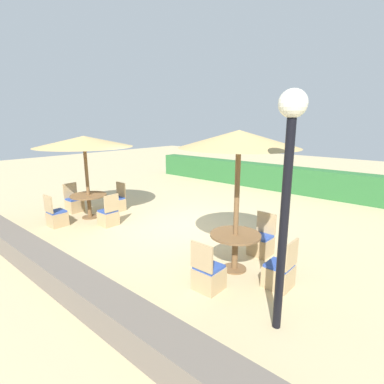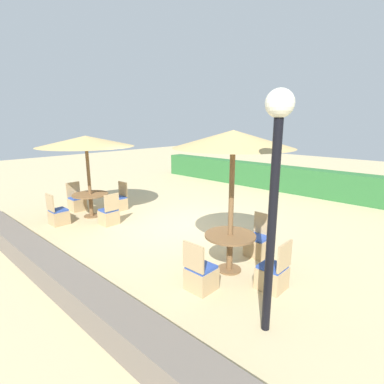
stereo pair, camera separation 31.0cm
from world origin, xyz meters
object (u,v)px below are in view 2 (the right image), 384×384
patio_chair_front_left_south (58,216)px  patio_chair_front_left_north (119,202)px  round_table_front_left (91,199)px  patio_chair_front_left_west (77,203)px  lamp_post (276,168)px  parasol_front_right (233,140)px  patio_chair_front_right_east (273,275)px  patio_chair_front_left_east (109,215)px  patio_chair_front_right_north (258,244)px  patio_chair_front_right_south (201,276)px  parasol_front_left (86,141)px  round_table_front_right (230,243)px

patio_chair_front_left_south → patio_chair_front_left_north: bearing=89.2°
round_table_front_left → patio_chair_front_left_west: bearing=179.4°
lamp_post → parasol_front_right: (-1.42, 1.06, 0.24)m
patio_chair_front_right_east → lamp_post: bearing=-156.5°
lamp_post → patio_chair_front_left_east: bearing=170.6°
patio_chair_front_right_east → round_table_front_left: bearing=90.8°
patio_chair_front_left_east → patio_chair_front_right_north: bearing=-75.0°
patio_chair_front_left_south → patio_chair_front_left_west: 1.41m
round_table_front_left → patio_chair_front_left_west: patio_chair_front_left_west is taller
parasol_front_right → patio_chair_front_right_south: (0.05, -0.93, -2.33)m
lamp_post → patio_chair_front_right_north: bearing=123.5°
round_table_front_left → patio_chair_front_right_east: bearing=0.8°
patio_chair_front_left_west → patio_chair_front_left_north: (0.98, 0.98, 0.00)m
patio_chair_front_right_north → parasol_front_left: size_ratio=0.33×
parasol_front_left → patio_chair_front_left_south: size_ratio=3.04×
parasol_front_right → patio_chair_front_left_east: size_ratio=2.98×
round_table_front_right → patio_chair_front_left_east: patio_chair_front_left_east is taller
round_table_front_right → patio_chair_front_left_east: bearing=-178.1°
parasol_front_left → patio_chair_front_left_south: 2.31m
patio_chair_front_right_east → parasol_front_left: 6.53m
parasol_front_right → parasol_front_left: (-5.23, -0.12, -0.26)m
parasol_front_right → patio_chair_front_left_north: 5.77m
round_table_front_left → patio_chair_front_left_south: (-0.01, -1.03, -0.31)m
round_table_front_left → patio_chair_front_left_west: (-0.96, 0.01, -0.31)m
patio_chair_front_right_south → patio_chair_front_left_south: same height
lamp_post → patio_chair_front_right_south: (-1.37, 0.14, -2.09)m
patio_chair_front_right_north → patio_chair_front_right_south: bearing=89.7°
parasol_front_right → patio_chair_front_right_east: (0.97, -0.03, -2.33)m
patio_chair_front_left_east → patio_chair_front_left_west: 2.01m
patio_chair_front_right_east → patio_chair_front_right_south: (-0.92, -0.89, 0.00)m
patio_chair_front_right_south → patio_chair_front_left_north: same height
patio_chair_front_right_east → parasol_front_left: parasol_front_left is taller
parasol_front_right → patio_chair_front_left_north: bearing=170.5°
parasol_front_left → patio_chair_front_left_west: parasol_front_left is taller
round_table_front_right → patio_chair_front_right_north: bearing=86.7°
patio_chair_front_left_north → patio_chair_front_left_south: bearing=89.2°
lamp_post → patio_chair_front_left_south: 6.98m
patio_chair_front_left_east → patio_chair_front_left_south: bearing=133.6°
patio_chair_front_left_east → parasol_front_right: bearing=-88.1°
patio_chair_front_right_east → patio_chair_front_right_north: (-0.91, 1.03, 0.00)m
round_table_front_right → parasol_front_left: parasol_front_left is taller
lamp_post → round_table_front_right: size_ratio=3.30×
parasol_front_right → patio_chair_front_left_south: parasol_front_right is taller
patio_chair_front_right_east → patio_chair_front_left_west: (-7.16, -0.08, 0.00)m
patio_chair_front_left_north → patio_chair_front_right_north: bearing=-178.7°
lamp_post → patio_chair_front_left_west: lamp_post is taller
lamp_post → parasol_front_right: lamp_post is taller
lamp_post → patio_chair_front_left_south: size_ratio=3.57×
round_table_front_left → parasol_front_right: bearing=1.3°
patio_chair_front_right_south → lamp_post: bearing=-5.7°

